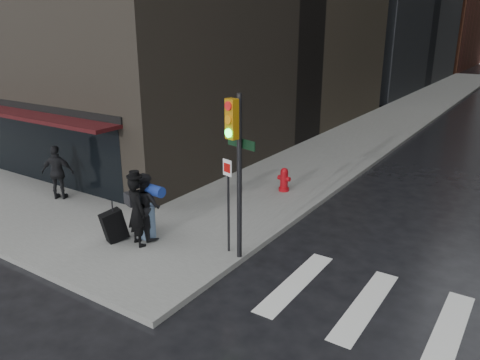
% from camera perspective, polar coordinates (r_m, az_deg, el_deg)
% --- Properties ---
extents(ground, '(140.00, 140.00, 0.00)m').
position_cam_1_polar(ground, '(11.89, -10.89, -9.48)').
color(ground, black).
rests_on(ground, ground).
extents(sidewalk_left, '(4.00, 50.00, 0.15)m').
position_cam_1_polar(sidewalk_left, '(35.60, 21.14, 8.48)').
color(sidewalk_left, slate).
rests_on(sidewalk_left, ground).
extents(storefront, '(8.40, 1.11, 2.83)m').
position_cam_1_polar(storefront, '(17.62, -23.50, 4.88)').
color(storefront, black).
rests_on(storefront, ground).
extents(man_overcoat, '(1.30, 0.91, 1.99)m').
position_cam_1_polar(man_overcoat, '(12.10, -13.02, -3.98)').
color(man_overcoat, black).
rests_on(man_overcoat, ground).
extents(man_jeans, '(1.24, 0.91, 1.77)m').
position_cam_1_polar(man_jeans, '(12.38, -11.39, -3.07)').
color(man_jeans, black).
rests_on(man_jeans, ground).
extents(man_greycoat, '(1.10, 0.89, 1.75)m').
position_cam_1_polar(man_greycoat, '(15.94, -21.33, 0.86)').
color(man_greycoat, black).
rests_on(man_greycoat, ground).
extents(traffic_light, '(0.96, 0.56, 3.94)m').
position_cam_1_polar(traffic_light, '(10.53, -0.58, 2.98)').
color(traffic_light, black).
rests_on(traffic_light, ground).
extents(fire_hydrant, '(0.44, 0.35, 0.80)m').
position_cam_1_polar(fire_hydrant, '(15.78, 5.39, -0.07)').
color(fire_hydrant, '#A10911').
rests_on(fire_hydrant, ground).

